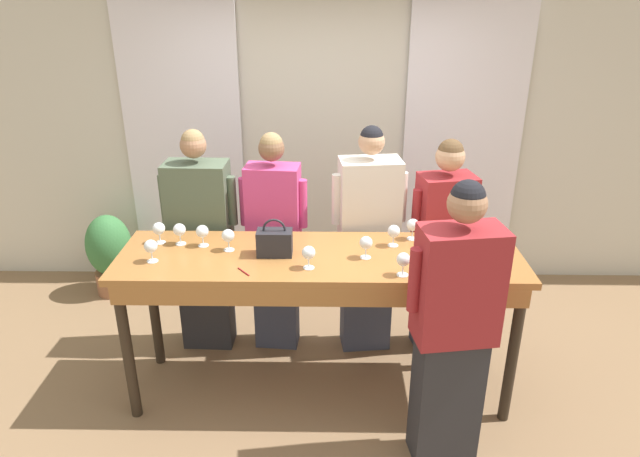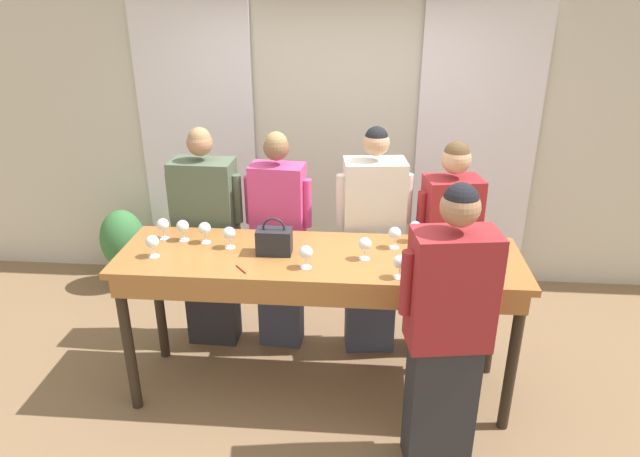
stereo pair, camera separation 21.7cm
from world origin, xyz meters
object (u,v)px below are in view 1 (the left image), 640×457
(wine_glass_front_left, at_px, (202,232))
(wine_glass_back_left, at_px, (394,232))
(wine_glass_center_left, at_px, (309,253))
(wine_glass_near_host, at_px, (463,227))
(handbag, at_px, (275,242))
(guest_olive_jacket, at_px, (202,244))
(potted_plant, at_px, (110,252))
(wine_glass_front_mid, at_px, (413,226))
(wine_bottle, at_px, (460,259))
(guest_pink_top, at_px, (275,243))
(guest_cream_sweater, at_px, (368,242))
(wine_glass_by_bottle, at_px, (159,229))
(guest_striped_shirt, at_px, (442,247))
(host_pouring, at_px, (453,329))
(wine_glass_back_right, at_px, (228,236))
(tasting_bar, at_px, (320,274))
(wine_glass_front_right, at_px, (151,247))
(wine_glass_back_mid, at_px, (403,260))
(wine_glass_center_mid, at_px, (179,230))
(wine_glass_center_right, at_px, (366,243))

(wine_glass_front_left, xyz_separation_m, wine_glass_back_left, (1.25, 0.02, 0.00))
(wine_glass_center_left, bearing_deg, wine_glass_near_host, 21.93)
(handbag, distance_m, guest_olive_jacket, 0.86)
(guest_olive_jacket, xyz_separation_m, potted_plant, (-1.03, 0.79, -0.46))
(wine_glass_front_left, bearing_deg, wine_glass_front_mid, 5.29)
(wine_bottle, distance_m, handbag, 1.14)
(guest_pink_top, relative_size, guest_cream_sweater, 0.97)
(wine_bottle, relative_size, wine_glass_by_bottle, 2.23)
(guest_striped_shirt, bearing_deg, wine_glass_near_host, -80.32)
(handbag, distance_m, wine_glass_front_mid, 0.94)
(wine_glass_near_host, height_order, host_pouring, host_pouring)
(wine_bottle, xyz_separation_m, wine_glass_center_left, (-0.88, 0.11, -0.02))
(wine_glass_back_left, bearing_deg, wine_bottle, -52.56)
(wine_glass_back_right, bearing_deg, guest_cream_sweater, 27.94)
(tasting_bar, bearing_deg, wine_glass_center_left, -112.38)
(guest_pink_top, bearing_deg, wine_bottle, -36.22)
(wine_bottle, bearing_deg, host_pouring, -103.00)
(handbag, height_order, potted_plant, handbag)
(guest_striped_shirt, relative_size, host_pouring, 0.95)
(wine_glass_front_right, relative_size, wine_glass_back_right, 1.00)
(handbag, xyz_separation_m, guest_pink_top, (-0.06, 0.56, -0.26))
(wine_glass_back_mid, height_order, guest_cream_sweater, guest_cream_sweater)
(wine_glass_center_mid, xyz_separation_m, wine_glass_back_left, (1.40, -0.00, 0.00))
(potted_plant, bearing_deg, guest_pink_top, -26.56)
(wine_glass_near_host, distance_m, wine_glass_by_bottle, 2.01)
(wine_glass_center_left, distance_m, wine_glass_back_right, 0.58)
(tasting_bar, bearing_deg, guest_cream_sweater, 59.25)
(wine_glass_front_left, bearing_deg, wine_glass_center_right, -8.62)
(wine_glass_center_left, height_order, wine_glass_back_left, same)
(wine_glass_front_left, relative_size, guest_striped_shirt, 0.09)
(guest_olive_jacket, height_order, guest_striped_shirt, guest_olive_jacket)
(wine_bottle, distance_m, wine_glass_center_left, 0.89)
(wine_glass_back_left, distance_m, guest_olive_jacket, 1.45)
(wine_glass_front_left, relative_size, wine_glass_back_left, 1.00)
(wine_glass_back_right, bearing_deg, wine_glass_front_right, -159.53)
(tasting_bar, xyz_separation_m, wine_glass_center_mid, (-0.92, 0.17, 0.22))
(wine_glass_near_host, bearing_deg, wine_glass_center_right, -158.38)
(wine_glass_near_host, distance_m, potted_plant, 3.16)
(host_pouring, bearing_deg, guest_olive_jacket, 145.04)
(wine_glass_by_bottle, distance_m, guest_olive_jacket, 0.52)
(guest_pink_top, bearing_deg, wine_glass_back_left, -26.53)
(wine_glass_front_mid, bearing_deg, wine_glass_center_left, -147.50)
(wine_glass_front_left, relative_size, guest_pink_top, 0.09)
(wine_glass_center_left, distance_m, wine_glass_near_host, 1.09)
(wine_glass_back_mid, distance_m, potted_plant, 2.99)
(wine_glass_center_left, distance_m, guest_striped_shirt, 1.24)
(wine_glass_front_right, height_order, guest_pink_top, guest_pink_top)
(tasting_bar, relative_size, wine_glass_back_mid, 17.74)
(wine_glass_near_host, height_order, guest_striped_shirt, guest_striped_shirt)
(wine_glass_back_left, xyz_separation_m, guest_olive_jacket, (-1.36, 0.41, -0.29))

